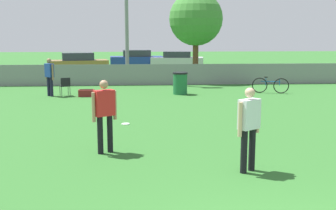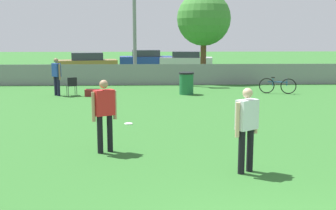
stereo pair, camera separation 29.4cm
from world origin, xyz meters
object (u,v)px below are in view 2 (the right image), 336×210
at_px(folding_chair_sideline, 72,85).
at_px(spectator_in_blue, 57,74).
at_px(bicycle_sideline, 278,86).
at_px(trash_bin, 186,83).
at_px(parked_car_tan, 87,63).
at_px(player_receiver_white, 247,124).
at_px(parked_car_silver, 186,60).
at_px(tree_near_pole, 204,19).
at_px(frisbee_disc, 128,124).
at_px(gear_bag_sideline, 93,93).
at_px(player_thrower_red, 104,111).
at_px(parked_car_blue, 146,59).

bearing_deg(folding_chair_sideline, spectator_in_blue, -26.53).
height_order(folding_chair_sideline, bicycle_sideline, folding_chair_sideline).
bearing_deg(trash_bin, parked_car_tan, 119.04).
bearing_deg(parked_car_tan, bicycle_sideline, -58.26).
xyz_separation_m(player_receiver_white, parked_car_silver, (0.91, 25.43, -0.31)).
height_order(tree_near_pole, bicycle_sideline, tree_near_pole).
relative_size(frisbee_disc, parked_car_tan, 0.06).
distance_m(spectator_in_blue, gear_bag_sideline, 1.78).
relative_size(tree_near_pole, folding_chair_sideline, 6.14).
bearing_deg(tree_near_pole, parked_car_tan, 141.85).
bearing_deg(spectator_in_blue, bicycle_sideline, -132.17).
bearing_deg(player_thrower_red, player_receiver_white, -58.03).
relative_size(frisbee_disc, parked_car_blue, 0.06).
relative_size(trash_bin, parked_car_tan, 0.23).
bearing_deg(folding_chair_sideline, frisbee_disc, 93.01).
bearing_deg(parked_car_tan, gear_bag_sideline, -91.88).
bearing_deg(parked_car_blue, tree_near_pole, -75.13).
distance_m(player_thrower_red, frisbee_disc, 3.21).
bearing_deg(gear_bag_sideline, player_receiver_white, -67.12).
xyz_separation_m(spectator_in_blue, bicycle_sideline, (9.84, 0.29, -0.58)).
bearing_deg(parked_car_tan, player_receiver_white, -85.33).
bearing_deg(frisbee_disc, parked_car_silver, 80.63).
relative_size(tree_near_pole, parked_car_tan, 1.16).
bearing_deg(parked_car_blue, bicycle_sideline, -71.37).
height_order(frisbee_disc, bicycle_sideline, bicycle_sideline).
relative_size(bicycle_sideline, parked_car_tan, 0.37).
bearing_deg(gear_bag_sideline, parked_car_blue, 82.33).
xyz_separation_m(player_thrower_red, parked_car_blue, (0.62, 24.54, -0.28)).
relative_size(spectator_in_blue, gear_bag_sideline, 2.48).
bearing_deg(gear_bag_sideline, parked_car_tan, 99.67).
bearing_deg(parked_car_blue, player_thrower_red, -94.87).
height_order(gear_bag_sideline, parked_car_tan, parked_car_tan).
bearing_deg(parked_car_tan, trash_bin, -72.51).
height_order(tree_near_pole, parked_car_blue, tree_near_pole).
relative_size(player_receiver_white, gear_bag_sideline, 2.51).
distance_m(spectator_in_blue, trash_bin, 5.71).
xyz_separation_m(player_thrower_red, frisbee_disc, (0.36, 3.04, -0.96)).
relative_size(spectator_in_blue, parked_car_tan, 0.38).
relative_size(player_thrower_red, folding_chair_sideline, 2.05).
distance_m(frisbee_disc, folding_chair_sideline, 6.60).
xyz_separation_m(tree_near_pole, frisbee_disc, (-3.62, -11.32, -3.47)).
bearing_deg(player_thrower_red, parked_car_silver, 50.81).
bearing_deg(bicycle_sideline, player_thrower_red, -110.14).
bearing_deg(bicycle_sideline, parked_car_blue, 127.83).
bearing_deg(bicycle_sideline, trash_bin, -163.38).
relative_size(player_thrower_red, spectator_in_blue, 1.02).
xyz_separation_m(bicycle_sideline, parked_car_tan, (-10.19, 10.82, 0.32)).
height_order(tree_near_pole, trash_bin, tree_near_pole).
bearing_deg(parked_car_tan, player_thrower_red, -91.93).
bearing_deg(tree_near_pole, parked_car_blue, 108.30).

